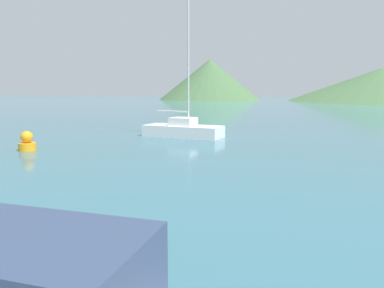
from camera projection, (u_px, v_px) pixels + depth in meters
sailboat_inner at (183, 129)px, 24.35m from camera, size 5.32×2.55×8.81m
buoy_marker at (27, 142)px, 19.11m from camera, size 0.87×0.87×1.00m
hill_west at (210, 80)px, 93.39m from camera, size 25.18×25.18×9.90m
hill_central at (382, 85)px, 82.06m from camera, size 39.83×39.83×7.29m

